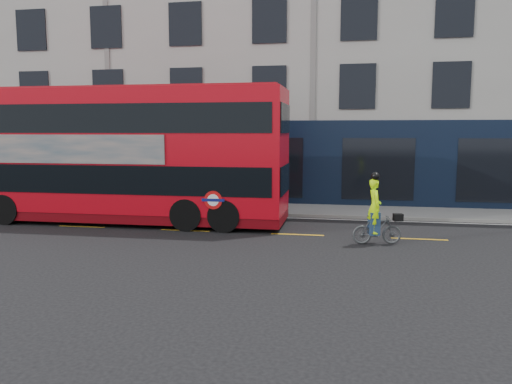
# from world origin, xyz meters

# --- Properties ---
(ground) EXTENTS (120.00, 120.00, 0.00)m
(ground) POSITION_xyz_m (0.00, 0.00, 0.00)
(ground) COLOR black
(ground) RESTS_ON ground
(pavement) EXTENTS (60.00, 3.00, 0.12)m
(pavement) POSITION_xyz_m (0.00, 6.50, 0.06)
(pavement) COLOR gray
(pavement) RESTS_ON ground
(kerb) EXTENTS (60.00, 0.12, 0.13)m
(kerb) POSITION_xyz_m (0.00, 5.00, 0.07)
(kerb) COLOR gray
(kerb) RESTS_ON ground
(building_terrace) EXTENTS (50.00, 10.07, 15.00)m
(building_terrace) POSITION_xyz_m (0.00, 12.94, 7.49)
(building_terrace) COLOR #A8A79F
(building_terrace) RESTS_ON ground
(road_edge_line) EXTENTS (58.00, 0.10, 0.01)m
(road_edge_line) POSITION_xyz_m (0.00, 4.70, 0.00)
(road_edge_line) COLOR silver
(road_edge_line) RESTS_ON ground
(lane_dashes) EXTENTS (58.00, 0.12, 0.01)m
(lane_dashes) POSITION_xyz_m (0.00, 1.50, 0.00)
(lane_dashes) COLOR #C59017
(lane_dashes) RESTS_ON ground
(bus) EXTENTS (12.74, 3.00, 5.13)m
(bus) POSITION_xyz_m (-6.90, 2.74, 2.63)
(bus) COLOR #B70713
(bus) RESTS_ON ground
(cyclist) EXTENTS (1.60, 0.73, 2.27)m
(cyclist) POSITION_xyz_m (2.55, 0.52, 0.78)
(cyclist) COLOR #484B4D
(cyclist) RESTS_ON ground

